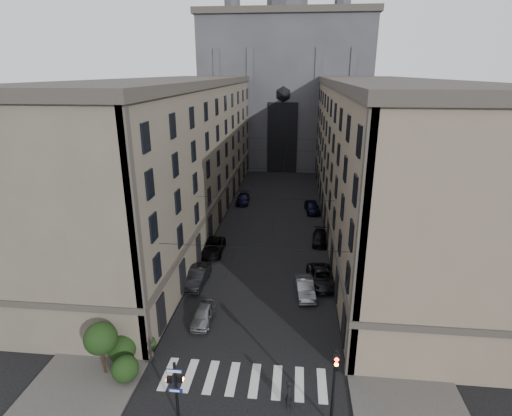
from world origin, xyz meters
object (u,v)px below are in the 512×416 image
(gothic_tower, at_px, (285,81))
(car_left_midnear, at_px, (197,277))
(car_right_far, at_px, (312,207))
(pedestrian, at_px, (289,394))
(car_right_midfar, at_px, (320,238))
(car_left_near, at_px, (203,315))
(pedestrian_signal_left, at_px, (176,386))
(car_left_far, at_px, (243,199))
(car_right_near, at_px, (305,288))
(traffic_light_right, at_px, (334,380))
(car_left_midfar, at_px, (212,247))
(car_right_midnear, at_px, (322,277))

(gothic_tower, relative_size, car_left_midnear, 12.13)
(car_right_far, xyz_separation_m, pedestrian, (-2.45, -36.68, 0.15))
(car_left_midnear, distance_m, car_right_midfar, 16.72)
(car_right_midfar, bearing_deg, car_left_near, -117.59)
(pedestrian, bearing_deg, pedestrian_signal_left, 121.64)
(gothic_tower, xyz_separation_m, car_right_far, (5.56, -35.27, -16.97))
(car_left_midnear, bearing_deg, car_right_midfar, 44.81)
(car_left_far, bearing_deg, car_right_near, -73.02)
(gothic_tower, relative_size, car_left_near, 14.61)
(traffic_light_right, bearing_deg, car_right_midfar, 88.71)
(gothic_tower, height_order, car_left_midfar, gothic_tower)
(car_left_midfar, bearing_deg, car_left_midnear, -91.23)
(car_right_near, distance_m, pedestrian, 13.39)
(car_left_midfar, bearing_deg, pedestrian, -67.54)
(car_right_far, bearing_deg, car_left_midnear, -124.68)
(traffic_light_right, xyz_separation_m, car_right_near, (-1.40, 14.42, -2.56))
(pedestrian_signal_left, bearing_deg, car_right_far, 76.63)
(car_left_midnear, relative_size, car_right_near, 1.08)
(gothic_tower, xyz_separation_m, car_left_near, (-4.20, -63.76, -17.12))
(car_left_near, relative_size, car_right_near, 0.90)
(car_left_midfar, bearing_deg, car_left_far, 85.64)
(pedestrian_signal_left, bearing_deg, traffic_light_right, 2.64)
(car_left_midfar, bearing_deg, car_right_midnear, -26.42)
(car_right_near, bearing_deg, traffic_light_right, -91.32)
(car_left_midfar, xyz_separation_m, car_right_far, (11.76, 15.45, 0.08))
(car_left_midnear, relative_size, pedestrian, 2.46)
(car_right_midnear, height_order, car_right_far, car_right_far)
(car_left_far, distance_m, car_right_midnear, 26.71)
(traffic_light_right, xyz_separation_m, car_right_midnear, (0.26, 16.64, -2.56))
(car_right_near, bearing_deg, car_right_far, 79.79)
(traffic_light_right, bearing_deg, car_right_near, 95.54)
(car_left_far, bearing_deg, pedestrian_signal_left, -90.19)
(pedestrian_signal_left, bearing_deg, car_right_near, 62.54)
(car_right_midfar, height_order, car_right_far, car_right_far)
(car_right_near, bearing_deg, gothic_tower, 87.23)
(pedestrian, bearing_deg, car_left_midfar, 42.58)
(gothic_tower, relative_size, car_right_near, 13.10)
(traffic_light_right, relative_size, pedestrian, 2.67)
(pedestrian, bearing_deg, car_right_far, 15.07)
(gothic_tower, distance_m, car_left_midnear, 60.47)
(car_left_far, xyz_separation_m, car_right_midfar, (11.38, -14.41, -0.04))
(gothic_tower, xyz_separation_m, pedestrian_signal_left, (-3.51, -73.46, -15.48))
(traffic_light_right, relative_size, car_left_midnear, 1.09)
(traffic_light_right, distance_m, car_right_midfar, 26.68)
(car_right_near, relative_size, car_right_far, 0.91)
(gothic_tower, bearing_deg, pedestrian_signal_left, -92.74)
(car_left_far, xyz_separation_m, car_right_midnear, (11.04, -24.32, 0.04))
(car_left_midfar, bearing_deg, car_left_near, -82.50)
(pedestrian_signal_left, relative_size, car_left_far, 0.84)
(car_left_midnear, bearing_deg, car_left_far, 90.42)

